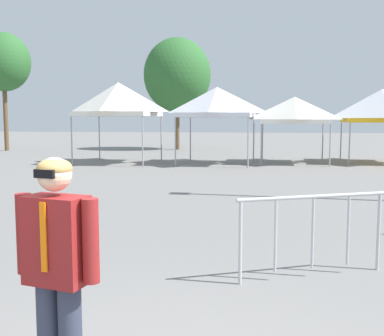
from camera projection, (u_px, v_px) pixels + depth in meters
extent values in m
cylinder|color=#9E9EA3|center=(72.00, 139.00, 20.41)|extent=(0.06, 0.06, 2.38)
cylinder|color=#9E9EA3|center=(143.00, 139.00, 19.83)|extent=(0.06, 0.06, 2.38)
cylinder|color=#9E9EA3|center=(99.00, 136.00, 23.58)|extent=(0.06, 0.06, 2.38)
cylinder|color=#9E9EA3|center=(161.00, 136.00, 22.99)|extent=(0.06, 0.06, 2.38)
pyramid|color=white|center=(118.00, 97.00, 21.51)|extent=(3.50, 3.50, 1.35)
cube|color=white|center=(119.00, 114.00, 21.59)|extent=(3.46, 3.46, 0.20)
cylinder|color=#9E9EA3|center=(175.00, 140.00, 20.05)|extent=(0.06, 0.06, 2.32)
cylinder|color=#9E9EA3|center=(248.00, 140.00, 19.42)|extent=(0.06, 0.06, 2.32)
cylinder|color=#9E9EA3|center=(190.00, 137.00, 23.10)|extent=(0.06, 0.06, 2.32)
cylinder|color=#9E9EA3|center=(254.00, 137.00, 22.47)|extent=(0.06, 0.06, 2.32)
pyramid|color=white|center=(217.00, 100.00, 21.08)|extent=(3.45, 3.45, 1.17)
cube|color=white|center=(217.00, 115.00, 21.15)|extent=(3.42, 3.42, 0.20)
cylinder|color=#9E9EA3|center=(261.00, 143.00, 20.47)|extent=(0.06, 0.06, 2.04)
cylinder|color=#9E9EA3|center=(330.00, 143.00, 19.98)|extent=(0.06, 0.06, 2.04)
cylinder|color=#9E9EA3|center=(263.00, 140.00, 23.34)|extent=(0.06, 0.06, 2.04)
cylinder|color=#9E9EA3|center=(323.00, 140.00, 22.85)|extent=(0.06, 0.06, 2.04)
pyramid|color=white|center=(294.00, 108.00, 21.50)|extent=(3.12, 3.12, 1.03)
cube|color=white|center=(294.00, 121.00, 21.56)|extent=(3.09, 3.09, 0.20)
cylinder|color=#9E9EA3|center=(350.00, 142.00, 20.53)|extent=(0.06, 0.06, 2.09)
cylinder|color=#9E9EA3|center=(341.00, 139.00, 23.61)|extent=(0.06, 0.06, 2.09)
pyramid|color=white|center=(382.00, 104.00, 21.59)|extent=(3.44, 3.44, 1.34)
cube|color=yellow|center=(381.00, 120.00, 21.67)|extent=(3.41, 3.41, 0.20)
cube|color=maroon|center=(57.00, 240.00, 3.14)|extent=(0.46, 0.33, 0.60)
cylinder|color=maroon|center=(24.00, 233.00, 3.23)|extent=(0.11, 0.11, 0.56)
cylinder|color=maroon|center=(91.00, 241.00, 3.04)|extent=(0.11, 0.11, 0.56)
sphere|color=beige|center=(55.00, 174.00, 3.09)|extent=(0.23, 0.23, 0.23)
ellipsoid|color=tan|center=(54.00, 168.00, 3.09)|extent=(0.23, 0.23, 0.14)
cube|color=black|center=(44.00, 174.00, 2.99)|extent=(0.15, 0.06, 0.06)
cube|color=orange|center=(43.00, 237.00, 3.01)|extent=(0.05, 0.02, 0.46)
cylinder|color=brown|center=(6.00, 117.00, 30.22)|extent=(0.28, 0.28, 4.34)
ellipsoid|color=#2D662D|center=(3.00, 62.00, 29.85)|extent=(3.40, 3.40, 3.74)
cylinder|color=brown|center=(177.00, 126.00, 31.39)|extent=(0.28, 0.28, 3.18)
ellipsoid|color=#2D662D|center=(177.00, 75.00, 31.04)|extent=(4.48, 4.48, 4.92)
cylinder|color=#B7BABF|center=(314.00, 197.00, 5.93)|extent=(1.93, 0.93, 0.05)
cylinder|color=#B7BABF|center=(378.00, 232.00, 6.26)|extent=(0.04, 0.04, 1.05)
cylinder|color=#B7BABF|center=(240.00, 243.00, 5.71)|extent=(0.04, 0.04, 1.05)
cylinder|color=#B7BABF|center=(348.00, 230.00, 6.12)|extent=(0.04, 0.04, 0.92)
cylinder|color=#B7BABF|center=(313.00, 233.00, 5.98)|extent=(0.04, 0.04, 0.92)
cylinder|color=#B7BABF|center=(275.00, 236.00, 5.83)|extent=(0.04, 0.04, 0.92)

